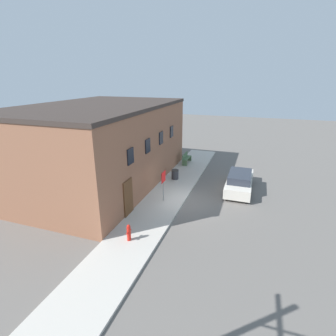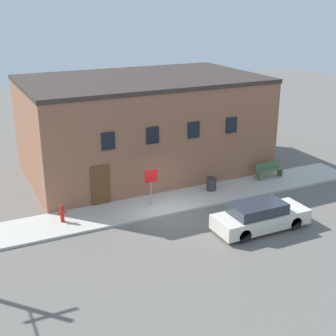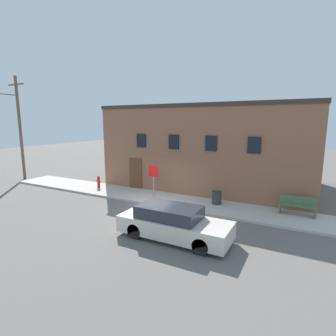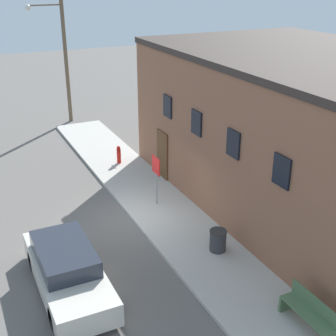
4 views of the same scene
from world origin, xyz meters
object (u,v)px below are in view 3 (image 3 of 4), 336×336
at_px(fire_hydrant, 99,182).
at_px(trash_bin, 217,198).
at_px(stop_sign, 154,175).
at_px(utility_pole, 18,124).
at_px(parked_car, 173,223).
at_px(bench, 298,206).

bearing_deg(fire_hydrant, trash_bin, 2.22).
distance_m(stop_sign, utility_pole, 12.81).
bearing_deg(utility_pole, parked_car, -14.47).
distance_m(fire_hydrant, trash_bin, 8.42).
relative_size(bench, parked_car, 0.37).
relative_size(trash_bin, utility_pole, 0.09).
xyz_separation_m(trash_bin, parked_car, (-0.28, -4.85, 0.17)).
height_order(bench, utility_pole, utility_pole).
relative_size(utility_pole, parked_car, 1.80).
height_order(stop_sign, utility_pole, utility_pole).
height_order(stop_sign, bench, stop_sign).
relative_size(bench, utility_pole, 0.20).
distance_m(fire_hydrant, parked_car, 9.30).
bearing_deg(bench, trash_bin, -177.06).
distance_m(bench, utility_pole, 20.76).
bearing_deg(stop_sign, utility_pole, -178.77).
bearing_deg(trash_bin, utility_pole, -177.49).
distance_m(fire_hydrant, utility_pole, 8.82).
relative_size(stop_sign, parked_car, 0.43).
bearing_deg(parked_car, utility_pole, 165.53).
xyz_separation_m(stop_sign, parked_car, (3.57, -4.40, -0.84)).
distance_m(fire_hydrant, stop_sign, 4.66).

